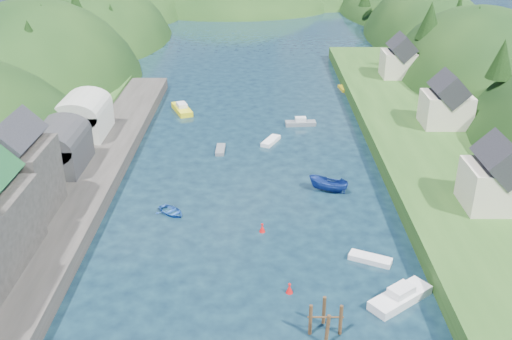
{
  "coord_description": "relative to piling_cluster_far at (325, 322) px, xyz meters",
  "views": [
    {
      "loc": [
        0.39,
        -35.12,
        33.85
      ],
      "look_at": [
        0.0,
        28.0,
        4.0
      ],
      "focal_mm": 40.0,
      "sensor_mm": 36.0,
      "label": 1
    }
  ],
  "objects": [
    {
      "name": "moored_boats",
      "position": [
        -8.81,
        11.72,
        -0.49
      ],
      "size": [
        37.15,
        92.58,
        2.44
      ],
      "color": "slate",
      "rests_on": "ground"
    },
    {
      "name": "terrace_right",
      "position": [
        18.9,
        36.59,
        0.0
      ],
      "size": [
        16.0,
        120.0,
        2.4
      ],
      "primitive_type": "cube",
      "color": "#234719",
      "rests_on": "ground"
    },
    {
      "name": "boat_sheds",
      "position": [
        -32.1,
        35.59,
        4.07
      ],
      "size": [
        7.0,
        21.0,
        7.5
      ],
      "color": "#2D2D30",
      "rests_on": "quay_left"
    },
    {
      "name": "right_bank_cottages",
      "position": [
        21.9,
        44.92,
        4.64
      ],
      "size": [
        9.0,
        59.24,
        8.41
      ],
      "color": "beige",
      "rests_on": "terrace_right"
    },
    {
      "name": "hillside_left",
      "position": [
        -51.1,
        71.59,
        -9.23
      ],
      "size": [
        44.0,
        245.56,
        52.0
      ],
      "color": "black",
      "rests_on": "ground"
    },
    {
      "name": "piling_cluster_far",
      "position": [
        0.0,
        0.0,
        0.0
      ],
      "size": [
        3.11,
        2.91,
        3.54
      ],
      "color": "#382314",
      "rests_on": "ground"
    },
    {
      "name": "channel_buoy_far",
      "position": [
        -5.34,
        16.7,
        -0.72
      ],
      "size": [
        0.7,
        0.7,
        1.1
      ],
      "color": "#B60E0F",
      "rests_on": "ground"
    },
    {
      "name": "quay_left",
      "position": [
        -30.1,
        16.59,
        -0.2
      ],
      "size": [
        12.0,
        110.0,
        2.0
      ],
      "primitive_type": "cube",
      "color": "#2D2B28",
      "rests_on": "ground"
    },
    {
      "name": "hillside_right",
      "position": [
        38.9,
        71.59,
        -8.61
      ],
      "size": [
        36.0,
        245.56,
        48.0
      ],
      "color": "black",
      "rests_on": "ground"
    },
    {
      "name": "far_hills",
      "position": [
        -4.88,
        170.59,
        -12.0
      ],
      "size": [
        103.0,
        68.0,
        44.0
      ],
      "color": "black",
      "rests_on": "ground"
    },
    {
      "name": "hill_trees",
      "position": [
        -6.01,
        60.77,
        9.98
      ],
      "size": [
        91.97,
        146.44,
        12.24
      ],
      "color": "black",
      "rests_on": "ground"
    },
    {
      "name": "channel_buoy_near",
      "position": [
        -2.79,
        5.64,
        -0.72
      ],
      "size": [
        0.7,
        0.7,
        1.1
      ],
      "color": "#B60E0F",
      "rests_on": "ground"
    },
    {
      "name": "ground",
      "position": [
        -6.1,
        46.59,
        -1.2
      ],
      "size": [
        600.0,
        600.0,
        0.0
      ],
      "primitive_type": "plane",
      "color": "black",
      "rests_on": "ground"
    }
  ]
}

